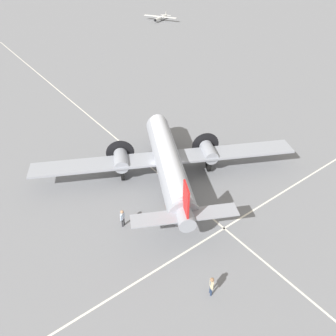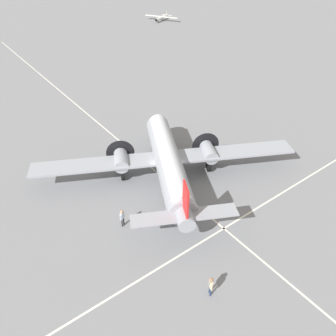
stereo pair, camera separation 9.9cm
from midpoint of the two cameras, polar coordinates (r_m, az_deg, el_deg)
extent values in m
plane|color=slate|center=(31.35, 0.09, -2.28)|extent=(300.00, 300.00, 0.00)
cube|color=silver|center=(27.20, 9.89, -10.28)|extent=(120.00, 0.16, 0.01)
cube|color=silver|center=(31.32, 0.01, -2.31)|extent=(0.16, 120.00, 0.01)
cylinder|color=#9399A3|center=(29.98, 0.09, 1.15)|extent=(8.49, 13.55, 2.37)
cylinder|color=silver|center=(29.61, 0.10, 2.18)|extent=(7.55, 12.62, 1.66)
sphere|color=#9399A3|center=(35.88, -1.78, 7.48)|extent=(2.25, 2.25, 2.25)
cylinder|color=#9399A3|center=(24.58, 2.83, -7.88)|extent=(2.41, 3.03, 1.30)
cube|color=red|center=(23.09, 3.21, -5.78)|extent=(0.83, 1.43, 2.73)
cube|color=#9399A3|center=(24.26, 3.00, -8.23)|extent=(7.74, 4.86, 0.10)
cube|color=#9399A3|center=(30.98, -0.22, 1.77)|extent=(23.24, 13.35, 0.20)
cylinder|color=#9399A3|center=(30.90, -8.09, 1.30)|extent=(2.25, 2.72, 1.30)
cylinder|color=black|center=(31.99, -8.21, 2.63)|extent=(2.46, 1.28, 2.74)
sphere|color=black|center=(32.09, -8.22, 2.74)|extent=(0.46, 0.46, 0.46)
cylinder|color=#9399A3|center=(32.00, 7.24, 2.73)|extent=(2.25, 2.72, 1.30)
cylinder|color=black|center=(33.06, 6.64, 3.97)|extent=(2.46, 1.28, 2.74)
sphere|color=black|center=(33.16, 6.59, 4.08)|extent=(0.46, 0.46, 0.46)
cylinder|color=#4C4C51|center=(31.27, -7.91, -0.44)|extent=(0.18, 0.18, 0.94)
cylinder|color=black|center=(31.55, -7.85, -1.12)|extent=(0.77, 1.12, 1.10)
cylinder|color=#4C4C51|center=(32.37, 7.22, 1.03)|extent=(0.18, 0.18, 0.94)
cylinder|color=black|center=(32.64, 7.16, 0.36)|extent=(0.77, 1.12, 1.10)
cylinder|color=#4C4C51|center=(35.32, -1.38, 4.16)|extent=(0.14, 0.14, 0.87)
cylinder|color=black|center=(35.55, -1.37, 3.57)|extent=(0.48, 0.71, 0.70)
cylinder|color=navy|center=(22.93, 7.55, -20.61)|extent=(0.12, 0.12, 0.80)
cylinder|color=navy|center=(23.05, 7.40, -20.13)|extent=(0.12, 0.12, 0.80)
cube|color=beige|center=(22.42, 7.62, -19.38)|extent=(0.34, 0.42, 0.60)
sphere|color=#8C6647|center=(22.07, 7.71, -18.74)|extent=(0.27, 0.27, 0.27)
cylinder|color=beige|center=(22.32, 7.77, -19.92)|extent=(0.09, 0.09, 0.57)
cylinder|color=beige|center=(22.57, 7.46, -18.94)|extent=(0.09, 0.09, 0.57)
cube|color=navy|center=(22.34, 7.38, -19.31)|extent=(0.03, 0.05, 0.38)
cylinder|color=#2D2D33|center=(26.92, -7.90, -9.44)|extent=(0.12, 0.12, 0.79)
cylinder|color=#2D2D33|center=(27.05, -7.63, -9.13)|extent=(0.12, 0.12, 0.79)
cube|color=silver|center=(26.50, -7.89, -8.23)|extent=(0.42, 0.33, 0.59)
sphere|color=tan|center=(26.20, -7.96, -7.56)|extent=(0.26, 0.26, 0.26)
cylinder|color=silver|center=(26.39, -8.17, -8.59)|extent=(0.09, 0.09, 0.56)
cylinder|color=silver|center=(26.65, -7.60, -7.97)|extent=(0.09, 0.09, 0.56)
cube|color=navy|center=(26.49, -8.07, -8.05)|extent=(0.05, 0.03, 0.38)
cube|color=maroon|center=(27.15, -5.36, -9.02)|extent=(0.38, 0.14, 0.58)
cube|color=#551515|center=(26.93, -5.40, -8.55)|extent=(0.14, 0.10, 0.02)
cylinder|color=white|center=(95.04, -1.04, 24.71)|extent=(5.84, 3.55, 0.76)
sphere|color=black|center=(92.22, -2.02, 24.34)|extent=(0.68, 0.68, 0.68)
cube|color=white|center=(94.67, -1.14, 24.87)|extent=(5.17, 8.69, 0.08)
cube|color=white|center=(97.59, -0.16, 25.38)|extent=(0.52, 0.31, 0.99)
cube|color=white|center=(97.69, -0.16, 25.09)|extent=(1.84, 2.91, 0.04)
cylinder|color=black|center=(93.24, -1.70, 24.11)|extent=(0.29, 0.20, 0.28)
cylinder|color=#4C4C51|center=(93.22, -1.70, 24.17)|extent=(0.06, 0.06, 0.21)
cylinder|color=black|center=(95.16, -0.52, 24.36)|extent=(0.29, 0.20, 0.28)
cylinder|color=#4C4C51|center=(95.14, -0.52, 24.43)|extent=(0.06, 0.06, 0.21)
cylinder|color=black|center=(95.77, -1.33, 24.43)|extent=(0.29, 0.20, 0.28)
cylinder|color=#4C4C51|center=(95.75, -1.34, 24.49)|extent=(0.06, 0.06, 0.21)
cube|color=orange|center=(28.65, 0.28, -6.65)|extent=(0.49, 0.49, 0.03)
cone|color=orange|center=(28.44, 0.28, -6.19)|extent=(0.41, 0.41, 0.65)
camera|label=1|loc=(0.05, -89.91, 0.07)|focal=35.00mm
camera|label=2|loc=(0.05, 90.09, -0.07)|focal=35.00mm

